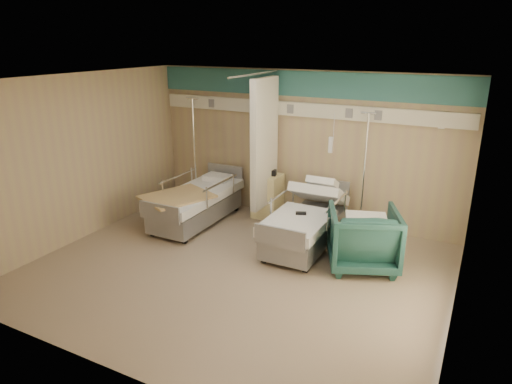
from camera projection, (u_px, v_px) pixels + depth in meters
ground at (237, 270)px, 6.88m from camera, size 6.00×5.00×0.00m
room_walls at (242, 146)px, 6.52m from camera, size 6.04×5.04×2.82m
bed_right at (306, 228)px, 7.62m from camera, size 1.00×2.16×0.63m
bed_left at (196, 207)px, 8.57m from camera, size 1.00×2.16×0.63m
bedside_cabinet at (267, 196)px, 8.84m from camera, size 0.50×0.48×0.85m
visitor_armchair at (363, 238)px, 6.86m from camera, size 1.32×1.33×0.93m
waffle_blanket at (367, 208)px, 6.67m from camera, size 0.73×0.68×0.07m
iv_stand_right at (361, 209)px, 8.12m from camera, size 0.39×0.39×2.16m
iv_stand_left at (196, 186)px, 9.33m from camera, size 0.40×0.40×2.25m
call_remote at (301, 213)px, 7.34m from camera, size 0.19×0.14×0.04m
tan_blanket at (177, 197)px, 8.11m from camera, size 1.29×1.41×0.04m
toiletry_bag at (271, 173)px, 8.65m from camera, size 0.23×0.18×0.11m
white_cup at (258, 170)px, 8.77m from camera, size 0.10×0.10×0.13m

